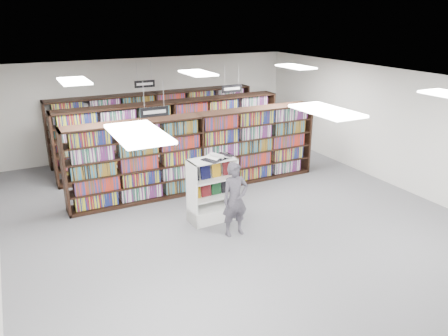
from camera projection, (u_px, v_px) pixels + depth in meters
name	position (u px, v px, depth m)	size (l,w,h in m)	color
floor	(234.00, 218.00, 10.36)	(12.00, 12.00, 0.00)	#56565B
ceiling	(235.00, 82.00, 9.28)	(10.00, 12.00, 0.10)	white
wall_back	(152.00, 106.00, 14.87)	(10.00, 0.10, 3.20)	silver
wall_right	(395.00, 129.00, 11.95)	(0.10, 12.00, 3.20)	silver
bookshelf_row_near	(199.00, 153.00, 11.69)	(7.00, 0.60, 2.10)	black
bookshelf_row_mid	(173.00, 135.00, 13.37)	(7.00, 0.60, 2.10)	black
bookshelf_row_far	(155.00, 123.00, 14.80)	(7.00, 0.60, 2.10)	black
aisle_sign_left	(155.00, 111.00, 9.71)	(0.65, 0.02, 0.80)	#B2B2B7
aisle_sign_right	(232.00, 88.00, 12.67)	(0.65, 0.02, 0.80)	#B2B2B7
aisle_sign_center	(145.00, 83.00, 13.50)	(0.65, 0.02, 0.80)	#B2B2B7
troffer_front_left	(138.00, 134.00, 5.50)	(0.60, 1.20, 0.04)	white
troffer_front_center	(326.00, 111.00, 6.78)	(0.60, 1.20, 0.04)	white
troffer_back_left	(74.00, 81.00, 9.70)	(0.60, 1.20, 0.04)	white
troffer_back_center	(198.00, 73.00, 10.98)	(0.60, 1.20, 0.04)	white
troffer_back_right	(296.00, 67.00, 12.25)	(0.60, 1.20, 0.04)	white
endcap_display	(212.00, 200.00, 10.14)	(1.10, 0.59, 1.51)	white
open_book	(217.00, 157.00, 9.80)	(0.81, 0.67, 0.13)	black
shopper	(235.00, 199.00, 9.35)	(0.60, 0.39, 1.64)	#514C57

